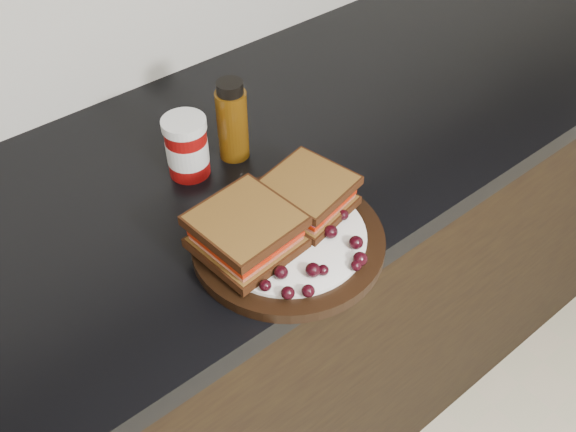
% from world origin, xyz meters
% --- Properties ---
extents(base_cabinets, '(3.96, 0.58, 0.86)m').
position_xyz_m(base_cabinets, '(0.00, 1.70, 0.43)').
color(base_cabinets, black).
rests_on(base_cabinets, ground_plane).
extents(countertop, '(3.98, 0.60, 0.04)m').
position_xyz_m(countertop, '(0.00, 1.70, 0.88)').
color(countertop, black).
rests_on(countertop, base_cabinets).
extents(plate, '(0.28, 0.28, 0.02)m').
position_xyz_m(plate, '(0.19, 1.50, 0.91)').
color(plate, black).
rests_on(plate, countertop).
extents(sandwich_left, '(0.14, 0.14, 0.06)m').
position_xyz_m(sandwich_left, '(0.13, 1.51, 0.95)').
color(sandwich_left, brown).
rests_on(sandwich_left, plate).
extents(sandwich_right, '(0.14, 0.14, 0.05)m').
position_xyz_m(sandwich_right, '(0.25, 1.52, 0.95)').
color(sandwich_right, brown).
rests_on(sandwich_right, plate).
extents(grape_0, '(0.02, 0.02, 0.02)m').
position_xyz_m(grape_0, '(0.10, 1.44, 0.93)').
color(grape_0, black).
rests_on(grape_0, plate).
extents(grape_1, '(0.02, 0.02, 0.02)m').
position_xyz_m(grape_1, '(0.13, 1.44, 0.93)').
color(grape_1, black).
rests_on(grape_1, plate).
extents(grape_2, '(0.02, 0.02, 0.02)m').
position_xyz_m(grape_2, '(0.12, 1.41, 0.93)').
color(grape_2, black).
rests_on(grape_2, plate).
extents(grape_3, '(0.02, 0.02, 0.02)m').
position_xyz_m(grape_3, '(0.14, 1.39, 0.93)').
color(grape_3, black).
rests_on(grape_3, plate).
extents(grape_4, '(0.02, 0.02, 0.02)m').
position_xyz_m(grape_4, '(0.17, 1.42, 0.93)').
color(grape_4, black).
rests_on(grape_4, plate).
extents(grape_5, '(0.02, 0.02, 0.01)m').
position_xyz_m(grape_5, '(0.18, 1.41, 0.93)').
color(grape_5, black).
rests_on(grape_5, plate).
extents(grape_6, '(0.02, 0.02, 0.01)m').
position_xyz_m(grape_6, '(0.22, 1.39, 0.93)').
color(grape_6, black).
rests_on(grape_6, plate).
extents(grape_7, '(0.02, 0.02, 0.02)m').
position_xyz_m(grape_7, '(0.23, 1.39, 0.93)').
color(grape_7, black).
rests_on(grape_7, plate).
extents(grape_8, '(0.02, 0.02, 0.02)m').
position_xyz_m(grape_8, '(0.25, 1.42, 0.93)').
color(grape_8, black).
rests_on(grape_8, plate).
extents(grape_9, '(0.02, 0.02, 0.02)m').
position_xyz_m(grape_9, '(0.23, 1.46, 0.93)').
color(grape_9, black).
rests_on(grape_9, plate).
extents(grape_10, '(0.02, 0.02, 0.02)m').
position_xyz_m(grape_10, '(0.27, 1.47, 0.93)').
color(grape_10, black).
rests_on(grape_10, plate).
extents(grape_11, '(0.02, 0.02, 0.02)m').
position_xyz_m(grape_11, '(0.27, 1.48, 0.93)').
color(grape_11, black).
rests_on(grape_11, plate).
extents(grape_12, '(0.02, 0.02, 0.02)m').
position_xyz_m(grape_12, '(0.27, 1.49, 0.93)').
color(grape_12, black).
rests_on(grape_12, plate).
extents(grape_13, '(0.02, 0.02, 0.02)m').
position_xyz_m(grape_13, '(0.28, 1.53, 0.93)').
color(grape_13, black).
rests_on(grape_13, plate).
extents(grape_14, '(0.02, 0.02, 0.02)m').
position_xyz_m(grape_14, '(0.25, 1.55, 0.93)').
color(grape_14, black).
rests_on(grape_14, plate).
extents(grape_15, '(0.02, 0.02, 0.02)m').
position_xyz_m(grape_15, '(0.15, 1.53, 0.93)').
color(grape_15, black).
rests_on(grape_15, plate).
extents(grape_16, '(0.02, 0.02, 0.01)m').
position_xyz_m(grape_16, '(0.13, 1.54, 0.93)').
color(grape_16, black).
rests_on(grape_16, plate).
extents(grape_17, '(0.02, 0.02, 0.02)m').
position_xyz_m(grape_17, '(0.12, 1.51, 0.93)').
color(grape_17, black).
rests_on(grape_17, plate).
extents(grape_18, '(0.02, 0.02, 0.02)m').
position_xyz_m(grape_18, '(0.11, 1.49, 0.93)').
color(grape_18, black).
rests_on(grape_18, plate).
extents(grape_19, '(0.02, 0.02, 0.02)m').
position_xyz_m(grape_19, '(0.10, 1.49, 0.93)').
color(grape_19, black).
rests_on(grape_19, plate).
extents(grape_20, '(0.02, 0.02, 0.02)m').
position_xyz_m(grape_20, '(0.15, 1.52, 0.93)').
color(grape_20, black).
rests_on(grape_20, plate).
extents(grape_21, '(0.02, 0.02, 0.01)m').
position_xyz_m(grape_21, '(0.14, 1.52, 0.93)').
color(grape_21, black).
rests_on(grape_21, plate).
extents(grape_22, '(0.02, 0.02, 0.02)m').
position_xyz_m(grape_22, '(0.12, 1.49, 0.93)').
color(grape_22, black).
rests_on(grape_22, plate).
extents(condiment_jar, '(0.09, 0.09, 0.10)m').
position_xyz_m(condiment_jar, '(0.17, 1.73, 0.95)').
color(condiment_jar, maroon).
rests_on(condiment_jar, countertop).
extents(oil_bottle, '(0.06, 0.06, 0.14)m').
position_xyz_m(oil_bottle, '(0.25, 1.72, 0.97)').
color(oil_bottle, '#4D2D07').
rests_on(oil_bottle, countertop).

